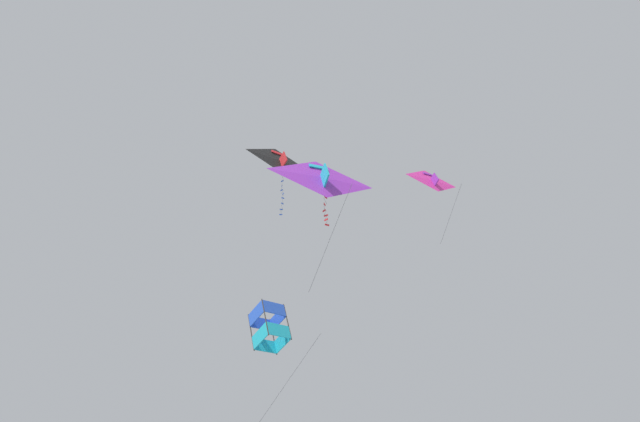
% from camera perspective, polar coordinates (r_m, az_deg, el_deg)
% --- Properties ---
extents(kite_delta_highest, '(1.40, 1.87, 4.03)m').
position_cam_1_polar(kite_delta_highest, '(22.28, 12.29, 3.33)').
color(kite_delta_highest, '#DB2D93').
extents(kite_box_near_left, '(4.03, 4.03, 8.20)m').
position_cam_1_polar(kite_box_near_left, '(25.15, -5.64, -12.67)').
color(kite_box_near_left, blue).
extents(kite_delta_far_centre, '(1.75, 3.33, 4.71)m').
position_cam_1_polar(kite_delta_far_centre, '(30.52, -4.41, 5.55)').
color(kite_delta_far_centre, black).
extents(kite_delta_low_drifter, '(1.87, 3.19, 6.20)m').
position_cam_1_polar(kite_delta_low_drifter, '(20.49, 0.20, 3.71)').
color(kite_delta_low_drifter, purple).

